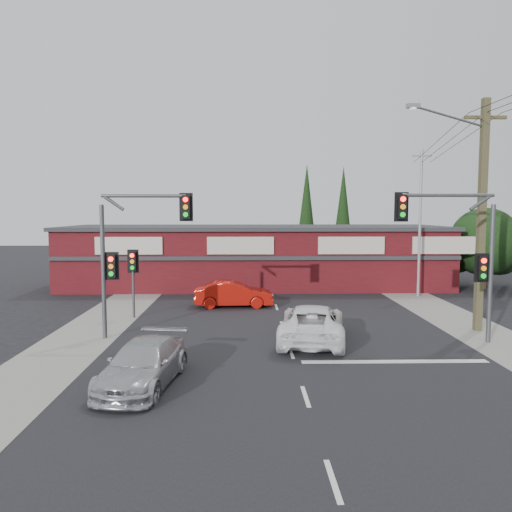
{
  "coord_description": "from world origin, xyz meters",
  "views": [
    {
      "loc": [
        -1.69,
        -18.34,
        5.2
      ],
      "look_at": [
        -1.24,
        3.0,
        3.32
      ],
      "focal_mm": 35.0,
      "sensor_mm": 36.0,
      "label": 1
    }
  ],
  "objects_px": {
    "white_suv": "(312,323)",
    "red_sedan": "(234,294)",
    "shop_building": "(255,255)",
    "utility_pole": "(479,207)",
    "silver_suv": "(143,364)"
  },
  "relations": [
    {
      "from": "white_suv",
      "to": "red_sedan",
      "type": "relative_size",
      "value": 1.25
    },
    {
      "from": "white_suv",
      "to": "shop_building",
      "type": "xyz_separation_m",
      "value": [
        -1.99,
        15.64,
        1.39
      ]
    },
    {
      "from": "white_suv",
      "to": "shop_building",
      "type": "distance_m",
      "value": 15.83
    },
    {
      "from": "red_sedan",
      "to": "white_suv",
      "type": "bearing_deg",
      "value": -158.18
    },
    {
      "from": "white_suv",
      "to": "utility_pole",
      "type": "distance_m",
      "value": 8.87
    },
    {
      "from": "utility_pole",
      "to": "red_sedan",
      "type": "bearing_deg",
      "value": 151.6
    },
    {
      "from": "shop_building",
      "to": "utility_pole",
      "type": "distance_m",
      "value": 17.15
    },
    {
      "from": "shop_building",
      "to": "utility_pole",
      "type": "relative_size",
      "value": 2.73
    },
    {
      "from": "white_suv",
      "to": "silver_suv",
      "type": "relative_size",
      "value": 1.18
    },
    {
      "from": "red_sedan",
      "to": "utility_pole",
      "type": "relative_size",
      "value": 0.43
    },
    {
      "from": "white_suv",
      "to": "shop_building",
      "type": "relative_size",
      "value": 0.2
    },
    {
      "from": "white_suv",
      "to": "utility_pole",
      "type": "bearing_deg",
      "value": -158.2
    },
    {
      "from": "shop_building",
      "to": "utility_pole",
      "type": "height_order",
      "value": "utility_pole"
    },
    {
      "from": "shop_building",
      "to": "red_sedan",
      "type": "bearing_deg",
      "value": -99.31
    },
    {
      "from": "white_suv",
      "to": "red_sedan",
      "type": "height_order",
      "value": "white_suv"
    }
  ]
}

